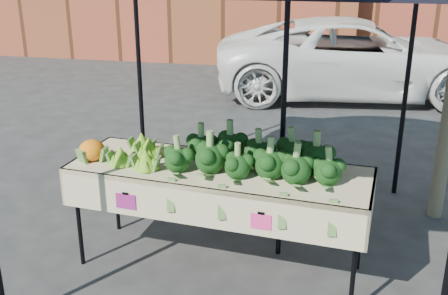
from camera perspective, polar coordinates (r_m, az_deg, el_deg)
ground at (r=4.77m, az=1.80°, el=-11.90°), size 90.00×90.00×0.00m
table at (r=4.49m, az=-0.54°, el=-7.46°), size 2.47×1.03×0.90m
canopy at (r=4.49m, az=1.95°, el=5.15°), size 3.16×3.16×2.74m
broccoli_heap at (r=4.22m, az=3.15°, el=-0.51°), size 1.39×0.59×0.29m
romanesco_cluster at (r=4.48m, az=-8.80°, el=0.04°), size 0.45×0.59×0.22m
cauliflower_pair at (r=4.56m, az=-13.70°, el=-0.10°), size 0.22×0.22×0.20m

